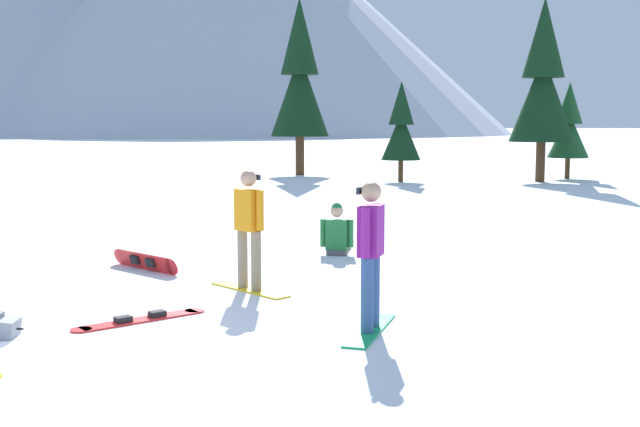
% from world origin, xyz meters
% --- Properties ---
extents(ground_plane, '(800.00, 800.00, 0.00)m').
position_xyz_m(ground_plane, '(0.00, 0.00, 0.00)').
color(ground_plane, white).
extents(snowboarder_foreground, '(0.68, 1.61, 1.79)m').
position_xyz_m(snowboarder_foreground, '(3.46, 0.55, 0.95)').
color(snowboarder_foreground, '#19B259').
rests_on(snowboarder_foreground, ground_plane).
extents(snowboarder_midground, '(1.31, 1.27, 1.78)m').
position_xyz_m(snowboarder_midground, '(1.72, 2.78, 0.95)').
color(snowboarder_midground, yellow).
rests_on(snowboarder_midground, ground_plane).
extents(snowboarder_background, '(0.64, 1.79, 0.99)m').
position_xyz_m(snowboarder_background, '(2.96, 6.18, 0.34)').
color(snowboarder_background, '#4C4C51').
rests_on(snowboarder_background, ground_plane).
extents(loose_snowboard_near_right, '(1.52, 1.37, 0.09)m').
position_xyz_m(loose_snowboard_near_right, '(0.59, 0.91, 0.02)').
color(loose_snowboard_near_right, red).
rests_on(loose_snowboard_near_right, ground_plane).
extents(loose_snowboard_far_spare, '(1.43, 1.22, 0.29)m').
position_xyz_m(loose_snowboard_far_spare, '(-0.27, 4.32, 0.15)').
color(loose_snowboard_far_spare, red).
rests_on(loose_snowboard_far_spare, ground_plane).
extents(pine_tree_broad, '(1.66, 1.66, 4.22)m').
position_xyz_m(pine_tree_broad, '(5.21, 24.72, 2.30)').
color(pine_tree_broad, '#472D19').
rests_on(pine_tree_broad, ground_plane).
extents(pine_tree_slender, '(2.78, 2.78, 8.36)m').
position_xyz_m(pine_tree_slender, '(0.64, 29.08, 4.55)').
color(pine_tree_slender, '#472D19').
rests_on(pine_tree_slender, ground_plane).
extents(pine_tree_leaning, '(2.70, 2.70, 7.67)m').
position_xyz_m(pine_tree_leaning, '(11.12, 25.07, 4.18)').
color(pine_tree_leaning, '#472D19').
rests_on(pine_tree_leaning, ground_plane).
extents(pine_tree_twin, '(1.80, 1.80, 4.28)m').
position_xyz_m(pine_tree_twin, '(12.75, 26.93, 2.33)').
color(pine_tree_twin, '#472D19').
rests_on(pine_tree_twin, ground_plane).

